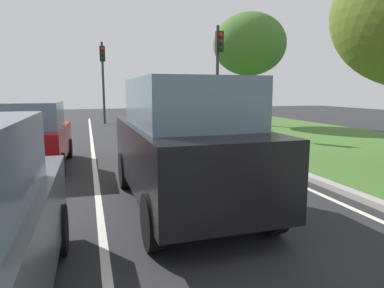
# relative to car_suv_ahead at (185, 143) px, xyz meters

# --- Properties ---
(ground_plane) EXTENTS (60.00, 60.00, 0.00)m
(ground_plane) POSITION_rel_car_suv_ahead_xyz_m (-0.78, 4.88, -1.17)
(ground_plane) COLOR #262628
(lane_line_center) EXTENTS (0.12, 32.00, 0.01)m
(lane_line_center) POSITION_rel_car_suv_ahead_xyz_m (-1.48, 4.88, -1.16)
(lane_line_center) COLOR silver
(lane_line_center) RESTS_ON ground
(lane_line_right_edge) EXTENTS (0.12, 32.00, 0.01)m
(lane_line_right_edge) POSITION_rel_car_suv_ahead_xyz_m (2.82, 4.88, -1.16)
(lane_line_right_edge) COLOR silver
(lane_line_right_edge) RESTS_ON ground
(grass_verge_right) EXTENTS (9.00, 48.00, 0.06)m
(grass_verge_right) POSITION_rel_car_suv_ahead_xyz_m (7.72, 4.88, -1.14)
(grass_verge_right) COLOR #3D6628
(grass_verge_right) RESTS_ON ground
(curb_right) EXTENTS (0.24, 48.00, 0.12)m
(curb_right) POSITION_rel_car_suv_ahead_xyz_m (3.32, 4.88, -1.11)
(curb_right) COLOR #9E9B93
(curb_right) RESTS_ON ground
(car_suv_ahead) EXTENTS (2.01, 4.52, 2.28)m
(car_suv_ahead) POSITION_rel_car_suv_ahead_xyz_m (0.00, 0.00, 0.00)
(car_suv_ahead) COLOR black
(car_suv_ahead) RESTS_ON ground
(car_hatchback_far) EXTENTS (1.81, 3.74, 1.78)m
(car_hatchback_far) POSITION_rel_car_suv_ahead_xyz_m (-3.02, 4.13, -0.28)
(car_hatchback_far) COLOR maroon
(car_hatchback_far) RESTS_ON ground
(traffic_light_near_right) EXTENTS (0.32, 0.50, 4.94)m
(traffic_light_near_right) POSITION_rel_car_suv_ahead_xyz_m (4.13, 9.07, 2.15)
(traffic_light_near_right) COLOR #2D2D2D
(traffic_light_near_right) RESTS_ON ground
(traffic_light_far_median) EXTENTS (0.32, 0.50, 5.00)m
(traffic_light_far_median) POSITION_rel_car_suv_ahead_xyz_m (-0.57, 16.48, 2.19)
(traffic_light_far_median) COLOR #2D2D2D
(traffic_light_far_median) RESTS_ON ground
(tree_roadside_far) EXTENTS (4.18, 4.18, 6.47)m
(tree_roadside_far) POSITION_rel_car_suv_ahead_xyz_m (7.51, 12.89, 3.52)
(tree_roadside_far) COLOR #4C331E
(tree_roadside_far) RESTS_ON ground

